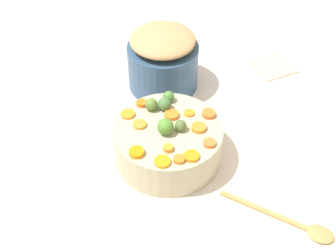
# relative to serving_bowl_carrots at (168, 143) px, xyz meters

# --- Properties ---
(tabletop) EXTENTS (2.40, 2.40, 0.02)m
(tabletop) POSITION_rel_serving_bowl_carrots_xyz_m (0.01, -0.01, -0.06)
(tabletop) COLOR beige
(tabletop) RESTS_ON ground
(serving_bowl_carrots) EXTENTS (0.28, 0.28, 0.10)m
(serving_bowl_carrots) POSITION_rel_serving_bowl_carrots_xyz_m (0.00, 0.00, 0.00)
(serving_bowl_carrots) COLOR #B6AD8D
(serving_bowl_carrots) RESTS_ON tabletop
(metal_pot) EXTENTS (0.22, 0.22, 0.14)m
(metal_pot) POSITION_rel_serving_bowl_carrots_xyz_m (0.26, -0.17, 0.02)
(metal_pot) COLOR #2F4D70
(metal_pot) RESTS_ON tabletop
(stuffing_mound) EXTENTS (0.19, 0.19, 0.05)m
(stuffing_mound) POSITION_rel_serving_bowl_carrots_xyz_m (0.26, -0.17, 0.11)
(stuffing_mound) COLOR tan
(stuffing_mound) RESTS_ON metal_pot
(carrot_slice_0) EXTENTS (0.04, 0.04, 0.01)m
(carrot_slice_0) POSITION_rel_serving_bowl_carrots_xyz_m (0.03, -0.04, 0.06)
(carrot_slice_0) COLOR orange
(carrot_slice_0) RESTS_ON serving_bowl_carrots
(carrot_slice_1) EXTENTS (0.03, 0.03, 0.01)m
(carrot_slice_1) POSITION_rel_serving_bowl_carrots_xyz_m (0.12, 0.00, 0.06)
(carrot_slice_1) COLOR orange
(carrot_slice_1) RESTS_ON serving_bowl_carrots
(carrot_slice_2) EXTENTS (0.05, 0.05, 0.01)m
(carrot_slice_2) POSITION_rel_serving_bowl_carrots_xyz_m (-0.05, -0.06, 0.06)
(carrot_slice_2) COLOR orange
(carrot_slice_2) RESTS_ON serving_bowl_carrots
(carrot_slice_3) EXTENTS (0.04, 0.04, 0.01)m
(carrot_slice_3) POSITION_rel_serving_bowl_carrots_xyz_m (-0.10, 0.04, 0.06)
(carrot_slice_3) COLOR orange
(carrot_slice_3) RESTS_ON serving_bowl_carrots
(carrot_slice_4) EXTENTS (0.05, 0.05, 0.01)m
(carrot_slice_4) POSITION_rel_serving_bowl_carrots_xyz_m (0.05, 0.05, 0.06)
(carrot_slice_4) COLOR orange
(carrot_slice_4) RESTS_ON serving_bowl_carrots
(carrot_slice_5) EXTENTS (0.03, 0.03, 0.01)m
(carrot_slice_5) POSITION_rel_serving_bowl_carrots_xyz_m (-0.10, -0.05, 0.06)
(carrot_slice_5) COLOR orange
(carrot_slice_5) RESTS_ON serving_bowl_carrots
(carrot_slice_6) EXTENTS (0.04, 0.04, 0.01)m
(carrot_slice_6) POSITION_rel_serving_bowl_carrots_xyz_m (-0.11, 0.01, 0.06)
(carrot_slice_6) COLOR orange
(carrot_slice_6) RESTS_ON serving_bowl_carrots
(carrot_slice_7) EXTENTS (0.04, 0.04, 0.01)m
(carrot_slice_7) POSITION_rel_serving_bowl_carrots_xyz_m (0.10, 0.06, 0.06)
(carrot_slice_7) COLOR orange
(carrot_slice_7) RESTS_ON serving_bowl_carrots
(carrot_slice_8) EXTENTS (0.04, 0.04, 0.01)m
(carrot_slice_8) POSITION_rel_serving_bowl_carrots_xyz_m (-0.02, -0.12, 0.06)
(carrot_slice_8) COLOR orange
(carrot_slice_8) RESTS_ON serving_bowl_carrots
(carrot_slice_9) EXTENTS (0.03, 0.03, 0.01)m
(carrot_slice_9) POSITION_rel_serving_bowl_carrots_xyz_m (-0.06, 0.04, 0.06)
(carrot_slice_9) COLOR orange
(carrot_slice_9) RESTS_ON serving_bowl_carrots
(carrot_slice_10) EXTENTS (0.05, 0.05, 0.01)m
(carrot_slice_10) POSITION_rel_serving_bowl_carrots_xyz_m (-0.03, 0.11, 0.06)
(carrot_slice_10) COLOR orange
(carrot_slice_10) RESTS_ON serving_bowl_carrots
(carrot_slice_11) EXTENTS (0.04, 0.04, 0.01)m
(carrot_slice_11) POSITION_rel_serving_bowl_carrots_xyz_m (0.01, -0.08, 0.06)
(carrot_slice_11) COLOR orange
(carrot_slice_11) RESTS_ON serving_bowl_carrots
(carrot_slice_12) EXTENTS (0.05, 0.05, 0.01)m
(carrot_slice_12) POSITION_rel_serving_bowl_carrots_xyz_m (-0.09, 0.08, 0.06)
(carrot_slice_12) COLOR orange
(carrot_slice_12) RESTS_ON serving_bowl_carrots
(brussels_sprout_0) EXTENTS (0.04, 0.04, 0.04)m
(brussels_sprout_0) POSITION_rel_serving_bowl_carrots_xyz_m (0.07, -0.04, 0.07)
(brussels_sprout_0) COLOR #48713F
(brussels_sprout_0) RESTS_ON serving_bowl_carrots
(brussels_sprout_1) EXTENTS (0.03, 0.03, 0.03)m
(brussels_sprout_1) POSITION_rel_serving_bowl_carrots_xyz_m (-0.02, -0.02, 0.07)
(brussels_sprout_1) COLOR #506B34
(brussels_sprout_1) RESTS_ON serving_bowl_carrots
(brussels_sprout_2) EXTENTS (0.03, 0.03, 0.03)m
(brussels_sprout_2) POSITION_rel_serving_bowl_carrots_xyz_m (0.09, -0.06, 0.07)
(brussels_sprout_2) COLOR #4B7D35
(brussels_sprout_2) RESTS_ON serving_bowl_carrots
(brussels_sprout_3) EXTENTS (0.03, 0.03, 0.03)m
(brussels_sprout_3) POSITION_rel_serving_bowl_carrots_xyz_m (0.09, -0.01, 0.07)
(brussels_sprout_3) COLOR #597933
(brussels_sprout_3) RESTS_ON serving_bowl_carrots
(brussels_sprout_4) EXTENTS (0.04, 0.04, 0.04)m
(brussels_sprout_4) POSITION_rel_serving_bowl_carrots_xyz_m (-0.01, 0.01, 0.07)
(brussels_sprout_4) COLOR #50842F
(brussels_sprout_4) RESTS_ON serving_bowl_carrots
(wooden_spoon) EXTENTS (0.27, 0.15, 0.01)m
(wooden_spoon) POSITION_rel_serving_bowl_carrots_xyz_m (-0.36, -0.12, -0.05)
(wooden_spoon) COLOR #A88B4E
(wooden_spoon) RESTS_ON tabletop
(dish_towel) EXTENTS (0.14, 0.15, 0.01)m
(dish_towel) POSITION_rel_serving_bowl_carrots_xyz_m (0.12, -0.51, -0.05)
(dish_towel) COLOR #C6B295
(dish_towel) RESTS_ON tabletop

